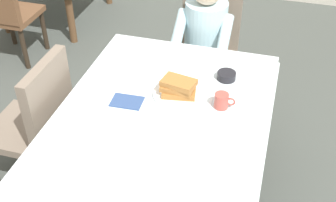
# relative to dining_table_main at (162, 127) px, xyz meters

# --- Properties ---
(dining_table_main) EXTENTS (1.12, 1.52, 0.74)m
(dining_table_main) POSITION_rel_dining_table_main_xyz_m (0.00, 0.00, 0.00)
(dining_table_main) COLOR silver
(dining_table_main) RESTS_ON ground
(chair_diner) EXTENTS (0.44, 0.45, 0.93)m
(chair_diner) POSITION_rel_dining_table_main_xyz_m (0.01, 1.17, -0.12)
(chair_diner) COLOR #7A6B5B
(chair_diner) RESTS_ON ground
(diner_person) EXTENTS (0.40, 0.43, 1.12)m
(diner_person) POSITION_rel_dining_table_main_xyz_m (0.01, 1.01, 0.02)
(diner_person) COLOR silver
(diner_person) RESTS_ON ground
(chair_left_side) EXTENTS (0.45, 0.44, 0.93)m
(chair_left_side) POSITION_rel_dining_table_main_xyz_m (-0.77, 0.00, -0.12)
(chair_left_side) COLOR #7A6B5B
(chair_left_side) RESTS_ON ground
(plate_breakfast) EXTENTS (0.28, 0.28, 0.02)m
(plate_breakfast) POSITION_rel_dining_table_main_xyz_m (0.04, 0.19, 0.10)
(plate_breakfast) COLOR white
(plate_breakfast) RESTS_ON dining_table_main
(breakfast_stack) EXTENTS (0.20, 0.16, 0.09)m
(breakfast_stack) POSITION_rel_dining_table_main_xyz_m (0.04, 0.18, 0.15)
(breakfast_stack) COLOR #A36B33
(breakfast_stack) RESTS_ON plate_breakfast
(cup_coffee) EXTENTS (0.11, 0.08, 0.08)m
(cup_coffee) POSITION_rel_dining_table_main_xyz_m (0.29, 0.15, 0.13)
(cup_coffee) COLOR #B24C42
(cup_coffee) RESTS_ON dining_table_main
(bowl_butter) EXTENTS (0.11, 0.11, 0.04)m
(bowl_butter) POSITION_rel_dining_table_main_xyz_m (0.27, 0.42, 0.11)
(bowl_butter) COLOR black
(bowl_butter) RESTS_ON dining_table_main
(syrup_pitcher) EXTENTS (0.08, 0.08, 0.07)m
(syrup_pitcher) POSITION_rel_dining_table_main_xyz_m (-0.17, 0.38, 0.13)
(syrup_pitcher) COLOR silver
(syrup_pitcher) RESTS_ON dining_table_main
(fork_left_of_plate) EXTENTS (0.02, 0.18, 0.00)m
(fork_left_of_plate) POSITION_rel_dining_table_main_xyz_m (-0.15, 0.17, 0.09)
(fork_left_of_plate) COLOR silver
(fork_left_of_plate) RESTS_ON dining_table_main
(knife_right_of_plate) EXTENTS (0.03, 0.20, 0.00)m
(knife_right_of_plate) POSITION_rel_dining_table_main_xyz_m (0.23, 0.17, 0.09)
(knife_right_of_plate) COLOR silver
(knife_right_of_plate) RESTS_ON dining_table_main
(spoon_near_edge) EXTENTS (0.15, 0.02, 0.00)m
(spoon_near_edge) POSITION_rel_dining_table_main_xyz_m (0.01, -0.12, 0.09)
(spoon_near_edge) COLOR silver
(spoon_near_edge) RESTS_ON dining_table_main
(napkin_folded) EXTENTS (0.18, 0.13, 0.01)m
(napkin_folded) POSITION_rel_dining_table_main_xyz_m (-0.21, 0.05, 0.09)
(napkin_folded) COLOR #334C7F
(napkin_folded) RESTS_ON dining_table_main
(background_chair_empty) EXTENTS (0.44, 0.45, 0.93)m
(background_chair_empty) POSITION_rel_dining_table_main_xyz_m (-1.82, 1.26, -0.12)
(background_chair_empty) COLOR brown
(background_chair_empty) RESTS_ON ground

